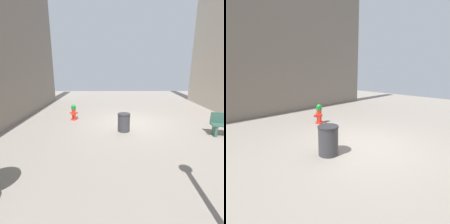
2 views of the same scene
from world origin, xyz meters
The scene contains 3 objects.
ground_plane centered at (0.00, 0.00, 0.00)m, with size 23.40×23.40×0.00m, color gray.
fire_hydrant centered at (2.90, -0.55, 0.41)m, with size 0.43×0.41×0.83m.
trash_bin centered at (0.35, 1.18, 0.40)m, with size 0.56×0.56×0.80m.
Camera 1 is at (0.92, 8.64, 2.82)m, focal length 28.57 mm.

